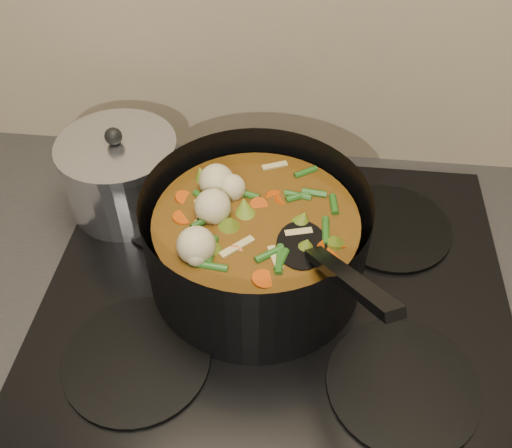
# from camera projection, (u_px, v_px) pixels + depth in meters

# --- Properties ---
(counter) EXTENTS (2.64, 0.64, 0.91)m
(counter) POSITION_uv_depth(u_px,v_px,m) (270.00, 436.00, 1.12)
(counter) COLOR brown
(counter) RESTS_ON ground
(stovetop) EXTENTS (0.62, 0.54, 0.03)m
(stovetop) POSITION_uv_depth(u_px,v_px,m) (276.00, 292.00, 0.78)
(stovetop) COLOR black
(stovetop) RESTS_ON counter
(stockpot) EXTENTS (0.35, 0.38, 0.21)m
(stockpot) POSITION_uv_depth(u_px,v_px,m) (256.00, 242.00, 0.74)
(stockpot) COLOR black
(stockpot) RESTS_ON stovetop
(saucepan) EXTENTS (0.17, 0.17, 0.14)m
(saucepan) POSITION_uv_depth(u_px,v_px,m) (122.00, 174.00, 0.85)
(saucepan) COLOR silver
(saucepan) RESTS_ON stovetop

